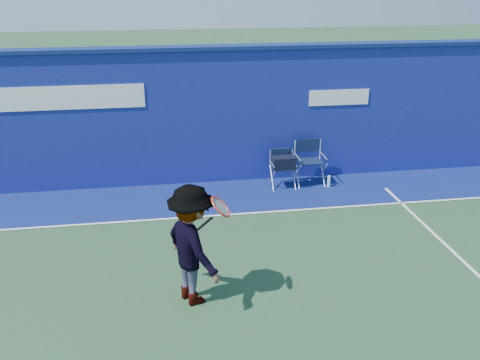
{
  "coord_description": "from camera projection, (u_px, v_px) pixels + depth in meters",
  "views": [
    {
      "loc": [
        -0.36,
        -5.92,
        4.52
      ],
      "look_at": [
        0.95,
        2.6,
        1.0
      ],
      "focal_mm": 38.0,
      "sensor_mm": 36.0,
      "label": 1
    }
  ],
  "objects": [
    {
      "name": "out_of_bounds_strip",
      "position": [
        186.0,
        199.0,
        10.93
      ],
      "size": [
        24.0,
        1.8,
        0.01
      ],
      "primitive_type": "cube",
      "color": "navy",
      "rests_on": "ground"
    },
    {
      "name": "court_lines",
      "position": [
        198.0,
        293.0,
        7.72
      ],
      "size": [
        24.0,
        12.0,
        0.01
      ],
      "color": "white",
      "rests_on": "out_of_bounds_strip"
    },
    {
      "name": "tennis_player",
      "position": [
        192.0,
        245.0,
        7.25
      ],
      "size": [
        1.14,
        1.36,
        1.83
      ],
      "color": "#EA4738",
      "rests_on": "ground"
    },
    {
      "name": "water_bottle",
      "position": [
        329.0,
        181.0,
        11.54
      ],
      "size": [
        0.07,
        0.07,
        0.27
      ],
      "primitive_type": "cylinder",
      "color": "white",
      "rests_on": "ground"
    },
    {
      "name": "ground",
      "position": [
        201.0,
        318.0,
        7.18
      ],
      "size": [
        80.0,
        80.0,
        0.0
      ],
      "primitive_type": "plane",
      "color": "#26472A",
      "rests_on": "ground"
    },
    {
      "name": "directors_chair_left",
      "position": [
        283.0,
        172.0,
        11.43
      ],
      "size": [
        0.51,
        0.47,
        0.86
      ],
      "color": "silver",
      "rests_on": "ground"
    },
    {
      "name": "directors_chair_right",
      "position": [
        310.0,
        171.0,
        11.64
      ],
      "size": [
        0.6,
        0.54,
        1.01
      ],
      "color": "silver",
      "rests_on": "ground"
    },
    {
      "name": "stadium_wall",
      "position": [
        180.0,
        116.0,
        11.35
      ],
      "size": [
        24.0,
        0.5,
        3.08
      ],
      "color": "navy",
      "rests_on": "ground"
    }
  ]
}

